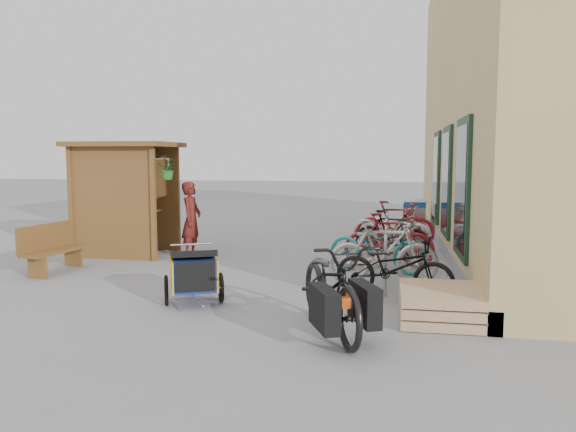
% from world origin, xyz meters
% --- Properties ---
extents(ground, '(80.00, 80.00, 0.00)m').
position_xyz_m(ground, '(0.00, 0.00, 0.00)').
color(ground, gray).
extents(kiosk, '(2.49, 1.65, 2.40)m').
position_xyz_m(kiosk, '(-3.28, 2.47, 1.55)').
color(kiosk, brown).
rests_on(kiosk, ground).
extents(bike_rack, '(0.05, 5.35, 0.86)m').
position_xyz_m(bike_rack, '(2.30, 2.40, 0.52)').
color(bike_rack, '#A5A8AD').
rests_on(bike_rack, ground).
extents(pallet_stack, '(1.00, 1.20, 0.40)m').
position_xyz_m(pallet_stack, '(3.00, -1.40, 0.21)').
color(pallet_stack, tan).
rests_on(pallet_stack, ground).
extents(bench, '(0.61, 1.44, 0.89)m').
position_xyz_m(bench, '(-3.67, 0.48, 0.45)').
color(bench, brown).
rests_on(bench, ground).
extents(shopping_carts, '(0.55, 1.84, 0.98)m').
position_xyz_m(shopping_carts, '(3.00, 6.71, 0.57)').
color(shopping_carts, silver).
rests_on(shopping_carts, ground).
extents(child_trailer, '(0.93, 1.41, 0.83)m').
position_xyz_m(child_trailer, '(-0.39, -1.14, 0.46)').
color(child_trailer, navy).
rests_on(child_trailer, ground).
extents(cargo_bike, '(1.52, 2.25, 1.12)m').
position_xyz_m(cargo_bike, '(1.69, -2.16, 0.55)').
color(cargo_bike, black).
rests_on(cargo_bike, ground).
extents(person_kiosk, '(0.40, 0.59, 1.58)m').
position_xyz_m(person_kiosk, '(-1.69, 2.36, 0.79)').
color(person_kiosk, maroon).
rests_on(person_kiosk, ground).
extents(bike_0, '(1.89, 1.08, 0.94)m').
position_xyz_m(bike_0, '(2.43, -0.39, 0.47)').
color(bike_0, black).
rests_on(bike_0, ground).
extents(bike_1, '(1.85, 0.71, 1.08)m').
position_xyz_m(bike_1, '(2.26, 0.51, 0.54)').
color(bike_1, '#BBBBB6').
rests_on(bike_1, ground).
extents(bike_2, '(1.94, 1.16, 0.96)m').
position_xyz_m(bike_2, '(2.14, 1.53, 0.48)').
color(bike_2, '#1E7578').
rests_on(bike_2, ground).
extents(bike_3, '(1.72, 0.52, 1.03)m').
position_xyz_m(bike_3, '(2.35, 2.10, 0.51)').
color(bike_3, maroon).
rests_on(bike_3, ground).
extents(bike_4, '(1.57, 0.67, 0.80)m').
position_xyz_m(bike_4, '(2.45, 2.99, 0.40)').
color(bike_4, '#BBBBB6').
rests_on(bike_4, ground).
extents(bike_5, '(1.68, 0.98, 0.97)m').
position_xyz_m(bike_5, '(2.40, 3.23, 0.49)').
color(bike_5, black).
rests_on(bike_5, ground).
extents(bike_6, '(1.98, 1.23, 0.98)m').
position_xyz_m(bike_6, '(2.40, 4.19, 0.49)').
color(bike_6, '#BBBBB6').
rests_on(bike_6, ground).
extents(bike_7, '(1.81, 0.55, 1.08)m').
position_xyz_m(bike_7, '(2.49, 4.50, 0.54)').
color(bike_7, maroon).
rests_on(bike_7, ground).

